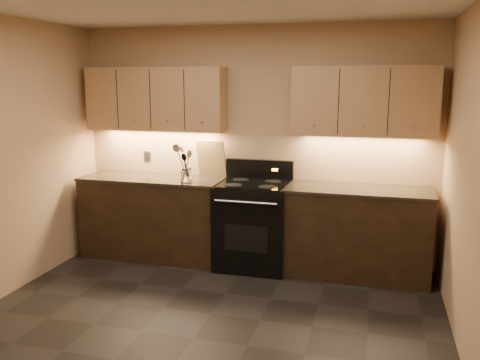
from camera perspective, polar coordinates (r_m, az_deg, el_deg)
name	(u,v)px	position (r m, az deg, el deg)	size (l,w,h in m)	color
floor	(193,338)	(4.23, -5.28, -17.28)	(4.00, 4.00, 0.00)	black
wall_back	(254,145)	(5.68, 1.54, 3.98)	(4.00, 0.04, 2.60)	tan
counter_left	(154,217)	(5.92, -9.62, -4.10)	(1.62, 0.62, 0.93)	black
counter_right	(357,232)	(5.41, 13.03, -5.74)	(1.46, 0.62, 0.93)	black
stove	(253,224)	(5.53, 1.52, -4.93)	(0.76, 0.68, 1.14)	black
upper_cab_left	(156,99)	(5.86, -9.43, 8.97)	(1.60, 0.30, 0.70)	#A27F51
upper_cab_right	(364,101)	(5.33, 13.74, 8.59)	(1.44, 0.30, 0.70)	#A27F51
outlet_plate	(147,156)	(6.14, -10.37, 2.65)	(0.09, 0.01, 0.12)	#B2B5BA
utensil_crock	(186,176)	(5.50, -6.07, 0.51)	(0.16, 0.16, 0.15)	white
cutting_board	(211,158)	(5.78, -3.24, 2.46)	(0.34, 0.02, 0.42)	tan
wooden_spoon	(183,165)	(5.50, -6.39, 1.65)	(0.06, 0.06, 0.32)	tan
black_spoon	(187,166)	(5.50, -5.93, 1.62)	(0.06, 0.06, 0.32)	black
steel_spatula	(189,163)	(5.47, -5.76, 1.94)	(0.08, 0.08, 0.38)	silver
steel_skimmer	(188,163)	(5.44, -5.87, 1.95)	(0.09, 0.09, 0.40)	silver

